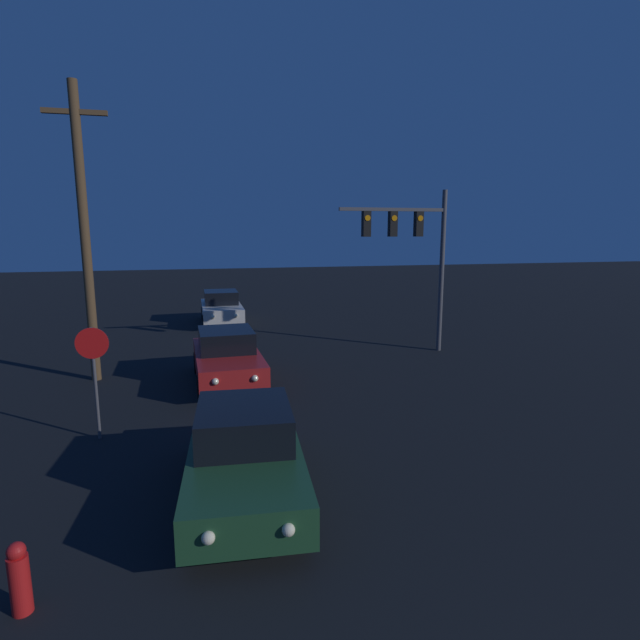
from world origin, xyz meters
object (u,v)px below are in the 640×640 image
Objects in this scene: traffic_signal_mast at (414,243)px; utility_pole at (85,231)px; car_mid at (227,357)px; stop_sign at (94,363)px; car_near at (245,453)px; fire_hydrant at (19,578)px; car_far at (221,307)px.

utility_pole reaches higher than traffic_signal_mast.
car_mid is 4.80m from stop_sign.
utility_pole is at bearing -60.21° from car_near.
stop_sign is 2.71× the size of fire_hydrant.
car_far is at bearing -87.22° from car_near.
car_near is 4.46m from stop_sign.
car_near is 1.01× the size of car_mid.
car_far is 0.74× the size of traffic_signal_mast.
traffic_signal_mast is at bearing -123.99° from car_near.
car_far is (0.27, 9.93, 0.00)m from car_mid.
car_mid is 5.57m from utility_pole.
fire_hydrant is (0.06, -5.28, -1.29)m from stop_sign.
car_far is at bearing 64.21° from utility_pole.
fire_hydrant is at bearing -84.39° from utility_pole.
car_far is at bearing 130.94° from traffic_signal_mast.
traffic_signal_mast reaches higher than fire_hydrant.
car_near is at bearing -127.93° from traffic_signal_mast.
car_mid is (0.07, 6.82, 0.00)m from car_near.
stop_sign is at bearing -43.47° from car_near.
car_far is 19.10m from fire_hydrant.
car_near is 1.78× the size of stop_sign.
traffic_signal_mast is 11.80m from stop_sign.
car_far is at bearing 76.36° from stop_sign.
fire_hydrant is (0.99, -10.08, -4.08)m from utility_pole.
utility_pole reaches higher than stop_sign.
car_mid is 9.94m from car_far.
car_near is 1.02× the size of car_far.
car_mid is 0.51× the size of utility_pole.
car_mid is at bearing 50.10° from stop_sign.
car_mid is 0.74× the size of traffic_signal_mast.
utility_pole reaches higher than car_near.
traffic_signal_mast reaches higher than car_near.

